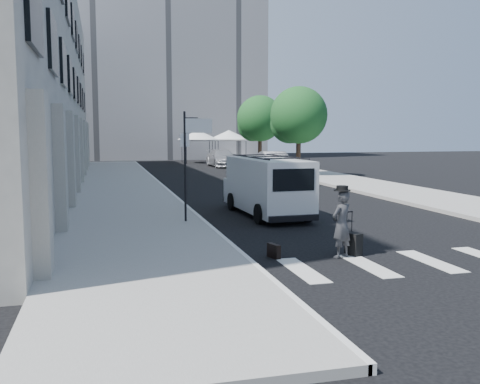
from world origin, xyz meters
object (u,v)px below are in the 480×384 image
briefcase (274,251)px  parked_car_a (290,171)px  parked_car_c (222,158)px  parked_car_b (275,163)px  businessman (341,224)px  cargo_van (266,186)px  suitcase (354,244)px

briefcase → parked_car_a: parked_car_a is taller
parked_car_a → parked_car_c: bearing=90.0°
briefcase → parked_car_c: (6.24, 33.48, 0.58)m
briefcase → parked_car_b: (8.04, 24.41, 0.64)m
businessman → cargo_van: size_ratio=0.30×
briefcase → suitcase: size_ratio=0.41×
cargo_van → parked_car_c: cargo_van is taller
briefcase → parked_car_b: parked_car_b is taller
businessman → parked_car_a: businessman is taller
suitcase → cargo_van: (-0.15, 6.68, 0.79)m
businessman → parked_car_c: 34.16m
briefcase → parked_car_a: 18.63m
businessman → parked_car_b: size_ratio=0.33×
businessman → briefcase: 1.74m
cargo_van → parked_car_b: 19.02m
businessman → parked_car_b: 25.60m
suitcase → parked_car_b: parked_car_b is taller
briefcase → parked_car_c: parked_car_c is taller
briefcase → parked_car_b: size_ratio=0.09×
parked_car_a → parked_car_c: parked_car_c is taller
cargo_van → parked_car_b: size_ratio=1.11×
parked_car_a → suitcase: bearing=-106.6°
parked_car_c → suitcase: bearing=-98.7°
briefcase → suitcase: 1.98m
suitcase → parked_car_b: size_ratio=0.22×
suitcase → cargo_van: 6.73m
businessman → parked_car_a: 18.47m
parked_car_a → parked_car_b: (1.36, 7.03, 0.08)m
briefcase → parked_car_b: bearing=57.2°
cargo_van → parked_car_c: (4.43, 27.03, -0.32)m
businessman → parked_car_a: bearing=-132.4°
parked_car_a → briefcase: bearing=-112.6°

